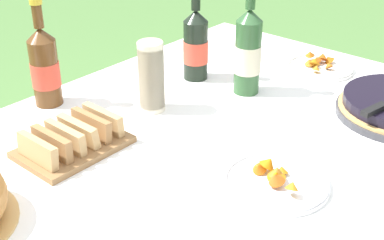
{
  "coord_description": "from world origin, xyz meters",
  "views": [
    {
      "loc": [
        -0.91,
        -0.74,
        1.47
      ],
      "look_at": [
        -0.02,
        0.03,
        0.84
      ],
      "focal_mm": 50.0,
      "sensor_mm": 36.0,
      "label": 1
    }
  ],
  "objects": [
    {
      "name": "juice_bottle_red",
      "position": [
        0.29,
        0.28,
        0.89
      ],
      "size": [
        0.08,
        0.08,
        0.3
      ],
      "color": "black",
      "rests_on": "tablecloth"
    },
    {
      "name": "garden_table",
      "position": [
        0.0,
        0.0,
        0.7
      ],
      "size": [
        1.59,
        1.11,
        0.77
      ],
      "color": "brown",
      "rests_on": "ground_plane"
    },
    {
      "name": "snack_plate_left",
      "position": [
        0.61,
        0.02,
        0.79
      ],
      "size": [
        0.22,
        0.22,
        0.06
      ],
      "color": "white",
      "rests_on": "tablecloth"
    },
    {
      "name": "cider_bottle_amber",
      "position": [
        -0.13,
        0.49,
        0.89
      ],
      "size": [
        0.08,
        0.08,
        0.31
      ],
      "color": "brown",
      "rests_on": "tablecloth"
    },
    {
      "name": "snack_plate_far",
      "position": [
        -0.05,
        -0.24,
        0.79
      ],
      "size": [
        0.24,
        0.24,
        0.06
      ],
      "color": "white",
      "rests_on": "tablecloth"
    },
    {
      "name": "tablecloth",
      "position": [
        0.0,
        0.0,
        0.76
      ],
      "size": [
        1.6,
        1.12,
        0.1
      ],
      "color": "white",
      "rests_on": "garden_table"
    },
    {
      "name": "cider_bottle_green",
      "position": [
        0.31,
        0.1,
        0.9
      ],
      "size": [
        0.08,
        0.08,
        0.34
      ],
      "color": "#2D562D",
      "rests_on": "tablecloth"
    },
    {
      "name": "bread_board",
      "position": [
        -0.24,
        0.22,
        0.8
      ],
      "size": [
        0.26,
        0.18,
        0.07
      ],
      "color": "olive",
      "rests_on": "tablecloth"
    },
    {
      "name": "cup_stack",
      "position": [
        0.04,
        0.23,
        0.88
      ],
      "size": [
        0.07,
        0.07,
        0.2
      ],
      "color": "beige",
      "rests_on": "tablecloth"
    }
  ]
}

